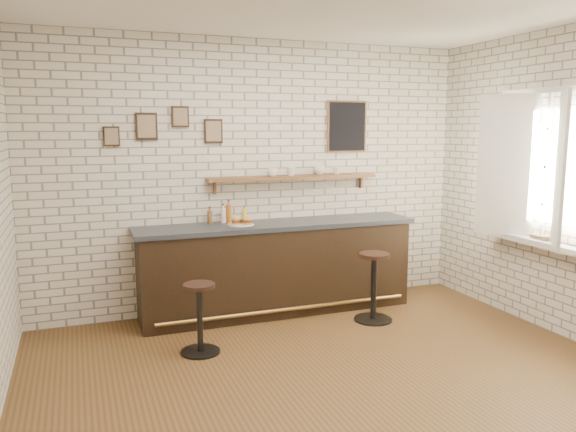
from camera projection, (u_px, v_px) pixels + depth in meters
name	position (u px, v px, depth m)	size (l,w,h in m)	color
ground	(332.00, 374.00, 4.68)	(5.00, 5.00, 0.00)	brown
bar_counter	(277.00, 267.00, 6.22)	(3.10, 0.65, 1.01)	black
sandwich_plate	(241.00, 224.00, 5.98)	(0.28, 0.28, 0.01)	white
ciabatta_sandwich	(242.00, 220.00, 5.97)	(0.26, 0.19, 0.08)	tan
potato_chips	(239.00, 224.00, 5.97)	(0.27, 0.19, 0.00)	#DEB64E
bitters_bottle_brown	(210.00, 217.00, 6.06)	(0.06, 0.06, 0.18)	brown
bitters_bottle_white	(223.00, 215.00, 6.11)	(0.05, 0.05, 0.21)	white
bitters_bottle_amber	(229.00, 213.00, 6.13)	(0.06, 0.06, 0.25)	#A5541A
condiment_bottle_yellow	(244.00, 215.00, 6.20)	(0.05, 0.05, 0.17)	yellow
bar_stool_left	(200.00, 316.00, 5.08)	(0.36, 0.36, 0.65)	black
bar_stool_right	(374.00, 285.00, 5.94)	(0.41, 0.41, 0.73)	black
wall_shelf	(294.00, 178.00, 6.35)	(2.00, 0.18, 0.18)	brown
shelf_cup_a	(273.00, 172.00, 6.25)	(0.12, 0.12, 0.09)	white
shelf_cup_b	(291.00, 171.00, 6.32)	(0.11, 0.11, 0.10)	white
shelf_cup_c	(320.00, 170.00, 6.45)	(0.13, 0.13, 0.10)	white
shelf_cup_d	(337.00, 171.00, 6.53)	(0.09, 0.09, 0.09)	white
back_wall_decor	(277.00, 127.00, 6.27)	(2.96, 0.02, 0.56)	black
window_sill	(536.00, 241.00, 5.66)	(0.20, 1.35, 0.06)	white
casement_window	(537.00, 167.00, 5.53)	(0.40, 1.30, 1.56)	white
book_lower	(537.00, 238.00, 5.62)	(0.17, 0.23, 0.02)	tan
book_upper	(536.00, 236.00, 5.62)	(0.16, 0.22, 0.02)	tan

